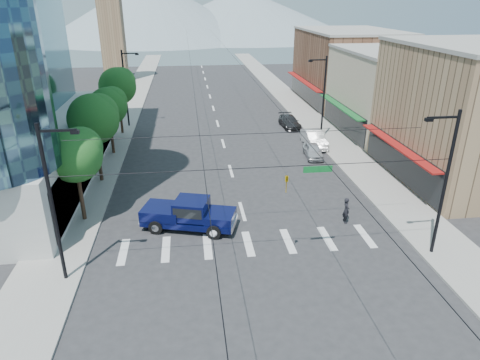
{
  "coord_description": "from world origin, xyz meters",
  "views": [
    {
      "loc": [
        -3.63,
        -21.75,
        14.49
      ],
      "look_at": [
        -0.31,
        4.89,
        3.0
      ],
      "focal_mm": 32.0,
      "sensor_mm": 36.0,
      "label": 1
    }
  ],
  "objects_px": {
    "parked_car_near": "(313,151)",
    "pickup_truck": "(188,213)",
    "parked_car_far": "(290,122)",
    "parked_car_mid": "(314,139)",
    "pedestrian": "(346,210)"
  },
  "relations": [
    {
      "from": "pickup_truck",
      "to": "parked_car_far",
      "type": "relative_size",
      "value": 1.41
    },
    {
      "from": "pickup_truck",
      "to": "parked_car_mid",
      "type": "bearing_deg",
      "value": 66.58
    },
    {
      "from": "parked_car_near",
      "to": "parked_car_far",
      "type": "bearing_deg",
      "value": 93.87
    },
    {
      "from": "pedestrian",
      "to": "parked_car_mid",
      "type": "height_order",
      "value": "pedestrian"
    },
    {
      "from": "pickup_truck",
      "to": "parked_car_near",
      "type": "relative_size",
      "value": 1.71
    },
    {
      "from": "pickup_truck",
      "to": "parked_car_mid",
      "type": "height_order",
      "value": "pickup_truck"
    },
    {
      "from": "pickup_truck",
      "to": "parked_car_near",
      "type": "distance_m",
      "value": 17.68
    },
    {
      "from": "parked_car_far",
      "to": "parked_car_mid",
      "type": "bearing_deg",
      "value": -85.82
    },
    {
      "from": "pickup_truck",
      "to": "parked_car_mid",
      "type": "distance_m",
      "value": 20.75
    },
    {
      "from": "pickup_truck",
      "to": "parked_car_near",
      "type": "xyz_separation_m",
      "value": [
        12.32,
        12.68,
        -0.45
      ]
    },
    {
      "from": "pedestrian",
      "to": "parked_car_far",
      "type": "xyz_separation_m",
      "value": [
        1.58,
        23.75,
        -0.25
      ]
    },
    {
      "from": "parked_car_near",
      "to": "pickup_truck",
      "type": "bearing_deg",
      "value": -129.63
    },
    {
      "from": "pedestrian",
      "to": "parked_car_mid",
      "type": "xyz_separation_m",
      "value": [
        2.47,
        16.42,
        -0.1
      ]
    },
    {
      "from": "parked_car_mid",
      "to": "parked_car_near",
      "type": "bearing_deg",
      "value": -107.97
    },
    {
      "from": "parked_car_near",
      "to": "parked_car_far",
      "type": "height_order",
      "value": "parked_car_far"
    }
  ]
}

